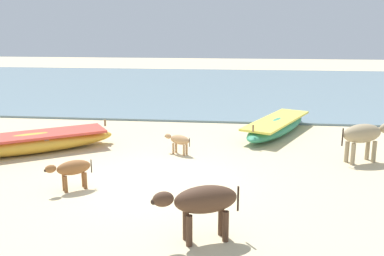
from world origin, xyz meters
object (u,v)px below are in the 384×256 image
calf_far_brown (72,169)px  cow_adult_dark (203,202)px  fishing_boat_0 (32,142)px  calf_near_tan (179,140)px  cow_second_adult_dun (364,135)px  fishing_boat_3 (277,126)px

calf_far_brown → cow_adult_dark: bearing=109.8°
fishing_boat_0 → calf_far_brown: 3.49m
fishing_boat_0 → calf_near_tan: bearing=-29.3°
calf_near_tan → cow_second_adult_dun: (4.97, -0.14, 0.35)m
cow_second_adult_dun → cow_adult_dark: bearing=-153.7°
calf_far_brown → fishing_boat_3: bearing=-168.2°
calf_far_brown → fishing_boat_0: bearing=-86.4°
calf_near_tan → calf_far_brown: size_ratio=0.89×
cow_adult_dark → calf_far_brown: bearing=-53.9°
fishing_boat_0 → calf_far_brown: fishing_boat_0 is taller
cow_adult_dark → cow_second_adult_dun: cow_second_adult_dun is taller
cow_adult_dark → calf_far_brown: cow_adult_dark is taller
cow_adult_dark → cow_second_adult_dun: size_ratio=0.95×
fishing_boat_0 → cow_second_adult_dun: (9.21, 0.19, 0.45)m
fishing_boat_0 → cow_adult_dark: cow_adult_dark is taller
calf_far_brown → cow_second_adult_dun: bearing=164.8°
fishing_boat_3 → cow_adult_dark: cow_adult_dark is taller
fishing_boat_0 → fishing_boat_3: 7.79m
fishing_boat_0 → cow_adult_dark: (5.35, -4.61, 0.40)m
fishing_boat_0 → calf_near_tan: (4.24, 0.32, 0.11)m
fishing_boat_3 → calf_near_tan: 4.00m
cow_adult_dark → calf_near_tan: (-1.12, 4.93, -0.30)m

